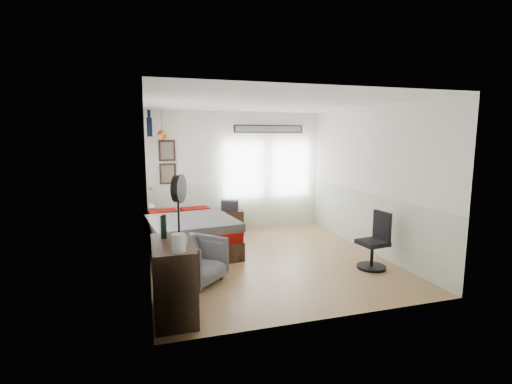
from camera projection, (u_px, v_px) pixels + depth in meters
The scene contains 12 objects.
ground_plane at pixel (268, 260), 6.54m from camera, with size 4.00×4.50×0.01m, color olive.
room_shell at pixel (261, 168), 6.46m from camera, with size 4.02×4.52×2.71m.
wall_decor at pixel (189, 139), 7.77m from camera, with size 3.55×1.32×1.44m.
bed at pixel (189, 234), 6.99m from camera, with size 1.70×2.23×0.66m.
dresser at pixel (173, 279), 4.46m from camera, with size 0.48×1.00×0.90m, color black.
armchair at pixel (196, 261), 5.47m from camera, with size 0.71×0.73×0.67m, color slate.
nightstand at pixel (230, 222), 8.24m from camera, with size 0.53×0.43×0.53m, color black.
task_chair at pixel (375, 245), 6.06m from camera, with size 0.47×0.47×0.94m.
kettle at pixel (179, 243), 4.03m from camera, with size 0.17×0.15×0.20m.
bottle at pixel (164, 227), 4.56m from camera, with size 0.07×0.07×0.29m, color black.
stand_fan at pixel (179, 190), 4.28m from camera, with size 0.22×0.31×0.82m.
black_bag at pixel (230, 205), 8.19m from camera, with size 0.37×0.24×0.22m, color black.
Camera 1 is at (-2.00, -5.97, 2.15)m, focal length 26.00 mm.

